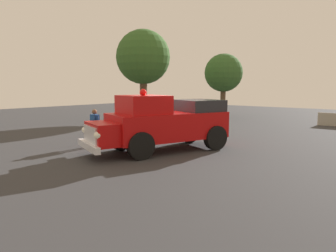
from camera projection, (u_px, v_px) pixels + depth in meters
ground_plane at (166, 148)px, 13.50m from camera, size 60.00×60.00×0.00m
vintage_fire_truck at (163, 122)px, 12.80m from camera, size 4.14×6.33×2.59m
classic_hot_rod at (160, 118)px, 19.27m from camera, size 2.25×4.50×1.46m
lawn_chair_near_truck at (140, 125)px, 16.59m from camera, size 0.68×0.69×1.02m
lawn_chair_by_car at (197, 117)px, 21.24m from camera, size 0.58×0.57×1.02m
lawn_chair_spare at (141, 129)px, 15.30m from camera, size 0.68×0.68×1.02m
spectator_seated at (139, 124)px, 16.44m from camera, size 0.61×0.65×1.29m
spectator_standing at (95, 125)px, 13.78m from camera, size 0.65×0.33×1.68m
oak_tree_right at (224, 73)px, 27.05m from camera, size 3.35×3.35×5.56m
oak_tree_distant at (143, 58)px, 24.56m from camera, size 4.33×4.33×7.20m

